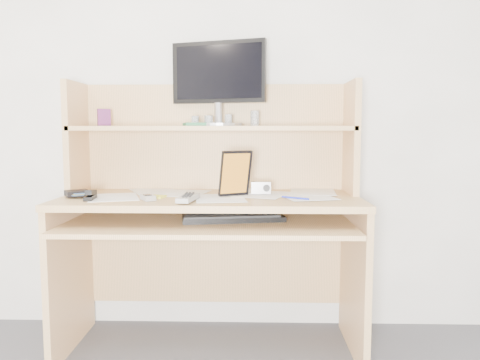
{
  "coord_description": "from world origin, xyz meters",
  "views": [
    {
      "loc": [
        0.2,
        -0.71,
        1.05
      ],
      "look_at": [
        0.14,
        1.43,
        0.83
      ],
      "focal_mm": 35.0,
      "sensor_mm": 36.0,
      "label": 1
    }
  ],
  "objects_px": {
    "tv_remote": "(188,198)",
    "desk": "(212,205)",
    "keyboard": "(233,217)",
    "game_case": "(235,173)",
    "monitor": "(218,81)"
  },
  "relations": [
    {
      "from": "tv_remote",
      "to": "desk",
      "type": "bearing_deg",
      "value": 79.76
    },
    {
      "from": "tv_remote",
      "to": "keyboard",
      "type": "bearing_deg",
      "value": 33.7
    },
    {
      "from": "keyboard",
      "to": "game_case",
      "type": "distance_m",
      "value": 0.2
    },
    {
      "from": "game_case",
      "to": "monitor",
      "type": "xyz_separation_m",
      "value": [
        -0.09,
        0.24,
        0.45
      ]
    },
    {
      "from": "desk",
      "to": "keyboard",
      "type": "height_order",
      "value": "desk"
    },
    {
      "from": "desk",
      "to": "game_case",
      "type": "distance_m",
      "value": 0.23
    },
    {
      "from": "desk",
      "to": "tv_remote",
      "type": "distance_m",
      "value": 0.28
    },
    {
      "from": "desk",
      "to": "game_case",
      "type": "relative_size",
      "value": 6.6
    },
    {
      "from": "keyboard",
      "to": "monitor",
      "type": "relative_size",
      "value": 1.0
    },
    {
      "from": "keyboard",
      "to": "tv_remote",
      "type": "height_order",
      "value": "tv_remote"
    },
    {
      "from": "game_case",
      "to": "monitor",
      "type": "height_order",
      "value": "monitor"
    },
    {
      "from": "tv_remote",
      "to": "game_case",
      "type": "relative_size",
      "value": 0.95
    },
    {
      "from": "keyboard",
      "to": "monitor",
      "type": "bearing_deg",
      "value": 97.3
    },
    {
      "from": "tv_remote",
      "to": "game_case",
      "type": "bearing_deg",
      "value": 42.61
    },
    {
      "from": "keyboard",
      "to": "game_case",
      "type": "relative_size",
      "value": 2.27
    }
  ]
}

